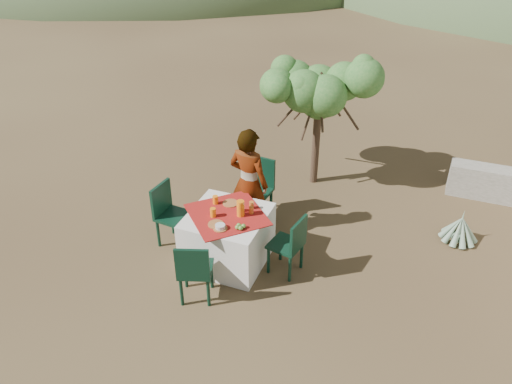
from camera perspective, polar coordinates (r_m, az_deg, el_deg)
ground at (r=6.69m, az=-1.05°, el=-10.24°), size 160.00×160.00×0.00m
table at (r=6.82m, az=-3.24°, el=-5.20°), size 1.30×1.30×0.76m
chair_far at (r=7.61m, az=0.19°, el=0.69°), size 0.50×0.50×0.98m
chair_near at (r=6.16m, az=-7.05°, el=-8.82°), size 0.52×0.52×0.89m
chair_left at (r=7.18m, az=-9.91°, el=-2.23°), size 0.47×0.47×0.94m
chair_right at (r=6.55m, az=3.99°, el=-5.86°), size 0.47×0.47×0.87m
person at (r=7.12m, az=-0.84°, el=1.03°), size 0.67×0.50×1.68m
shrub_tree at (r=8.23m, az=7.78°, el=10.94°), size 1.71×1.68×2.01m
agave at (r=7.86m, az=22.27°, el=-3.95°), size 0.55×0.54×0.58m
plate_far at (r=6.81m, az=-2.94°, el=-1.29°), size 0.21×0.21×0.01m
plate_near at (r=6.41m, az=-4.60°, el=-3.70°), size 0.21×0.21×0.01m
glass_far at (r=6.79m, az=-4.67°, el=-0.90°), size 0.07×0.07×0.12m
glass_near at (r=6.54m, az=-4.93°, el=-2.34°), size 0.08×0.08×0.12m
juice_pitcher at (r=6.51m, az=-1.78°, el=-1.88°), size 0.10×0.10×0.22m
bowl_plate at (r=6.34m, az=-4.10°, el=-4.15°), size 0.18×0.18×0.01m
white_bowl at (r=6.32m, az=-4.11°, el=-3.94°), size 0.13×0.13×0.05m
jar_left at (r=6.58m, az=-0.54°, el=-2.08°), size 0.06×0.06×0.10m
jar_right at (r=6.68m, az=-0.52°, el=-1.50°), size 0.06×0.06×0.10m
napkin_holder at (r=6.63m, az=-1.63°, el=-1.91°), size 0.07×0.04×0.08m
fruit_cluster at (r=6.31m, az=-1.83°, el=-3.99°), size 0.12×0.11×0.06m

